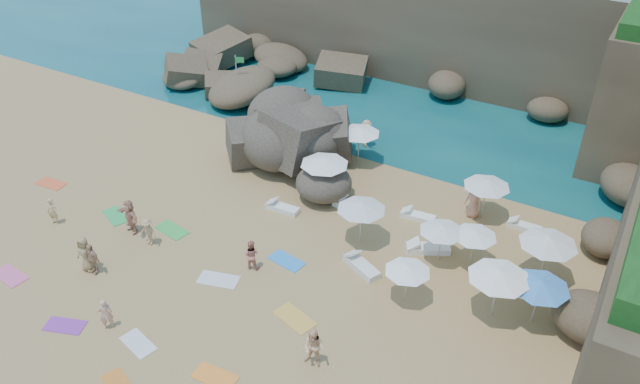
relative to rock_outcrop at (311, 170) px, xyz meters
The scene contains 44 objects.
ground 7.45m from the rock_outcrop, 81.33° to the right, with size 120.00×120.00×0.00m, color tan.
seawater 22.66m from the rock_outcrop, 87.16° to the left, with size 120.00×120.00×0.00m, color #0C4751.
cliff_back 18.35m from the rock_outcrop, 79.95° to the left, with size 44.00×8.00×8.00m, color brown.
rock_promontory 13.12m from the rock_outcrop, 138.84° to the left, with size 12.00×7.00×2.00m, color brown, non-canonical shape.
rock_outcrop is the anchor object (origin of this frame).
flag_pole 10.44m from the rock_outcrop, 149.66° to the left, with size 0.65×0.27×3.43m.
parasol_0 3.62m from the rock_outcrop, 44.95° to the right, with size 2.55×2.55×2.41m.
parasol_1 3.54m from the rock_outcrop, 47.21° to the left, with size 2.41×2.41×2.28m.
parasol_2 14.14m from the rock_outcrop, 12.20° to the right, with size 2.53×2.53×2.40m.
parasol_3 11.30m from the rock_outcrop, 18.10° to the right, with size 2.03×2.03×1.92m.
parasol_4 10.19m from the rock_outcrop, 22.99° to the right, with size 2.07×2.07×1.96m.
parasol_5 10.11m from the rock_outcrop, ahead, with size 2.33×2.33×2.21m.
parasol_8 11.59m from the rock_outcrop, 38.58° to the right, with size 1.98×1.98×1.87m.
parasol_9 7.34m from the rock_outcrop, 39.56° to the right, with size 2.35×2.35×2.23m.
parasol_10 15.29m from the rock_outcrop, 22.23° to the right, with size 2.36×2.36×2.23m.
parasol_11 14.08m from the rock_outcrop, 26.34° to the right, with size 2.55×2.55×2.42m.
lounger_0 4.30m from the rock_outcrop, 79.27° to the right, with size 1.78×0.59×0.28m, color white.
lounger_1 4.57m from the rock_outcrop, 32.32° to the right, with size 2.00×0.67×0.31m, color silver.
lounger_2 12.07m from the rock_outcrop, ahead, with size 1.64×0.55×0.25m, color white.
lounger_3 7.28m from the rock_outcrop, 10.96° to the right, with size 1.76×0.59×0.27m, color white.
lounger_4 9.03m from the rock_outcrop, 44.36° to the right, with size 2.01×0.67×0.31m, color silver.
lounger_5 9.31m from the rock_outcrop, 22.64° to the right, with size 2.04×0.68×0.32m, color white.
towel_1 16.30m from the rock_outcrop, 115.59° to the right, with size 1.71×0.85×0.03m, color #E15786.
towel_3 8.95m from the rock_outcrop, 109.77° to the right, with size 1.73×0.87×0.03m, color green.
towel_5 14.83m from the rock_outcrop, 86.75° to the right, with size 1.60×0.80×0.03m, color silver.
towel_6 15.79m from the rock_outcrop, 98.92° to the right, with size 1.64×0.82×0.03m, color purple.
towel_7 14.46m from the rock_outcrop, 143.87° to the right, with size 1.68×0.84×0.03m, color #F1562A.
towel_8 8.21m from the rock_outcrop, 67.17° to the right, with size 1.70×0.85×0.03m, color #2988DD.
towel_10 15.26m from the rock_outcrop, 72.83° to the right, with size 1.69×0.84×0.03m, color orange.
towel_11 10.96m from the rock_outcrop, 125.19° to the right, with size 1.71×0.85×0.03m, color green.
towel_12 11.84m from the rock_outcrop, 62.49° to the right, with size 1.84×0.92×0.03m, color gold.
towel_13 10.27m from the rock_outcrop, 82.99° to the right, with size 1.82×0.91×0.03m, color silver.
person_stand_0 13.85m from the rock_outcrop, 127.85° to the right, with size 0.53×0.35×1.46m, color tan.
person_stand_1 9.01m from the rock_outcrop, 76.73° to the right, with size 0.74×0.57×1.52m, color #C77663.
person_stand_2 4.39m from the rock_outcrop, 70.03° to the left, with size 1.12×0.46×1.74m, color tan.
person_stand_3 3.82m from the rock_outcrop, 37.03° to the right, with size 0.90×0.37×1.53m, color #AA6355.
person_stand_4 9.49m from the rock_outcrop, ahead, with size 0.93×0.51×1.90m, color tan.
person_stand_5 2.21m from the rock_outcrop, 166.65° to the right, with size 1.81×0.52×1.95m, color #A37D51.
person_stand_6 14.78m from the rock_outcrop, 93.28° to the right, with size 0.54×0.36×1.49m, color #E3A081.
person_lie_0 10.30m from the rock_outcrop, 108.04° to the right, with size 0.91×1.41×0.38m, color tan.
person_lie_1 13.17m from the rock_outcrop, 107.19° to the right, with size 0.91×1.55×0.38m, color tan.
person_lie_2 13.30m from the rock_outcrop, 108.89° to the right, with size 0.85×1.75×0.47m, color #9D804E.
person_lie_3 10.54m from the rock_outcrop, 116.04° to the right, with size 1.66×1.79×0.48m, color tan.
person_lie_5 14.28m from the rock_outcrop, 58.72° to the right, with size 0.85×1.75×0.66m, color #F7BC8C.
Camera 1 is at (14.63, -18.74, 18.68)m, focal length 35.00 mm.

